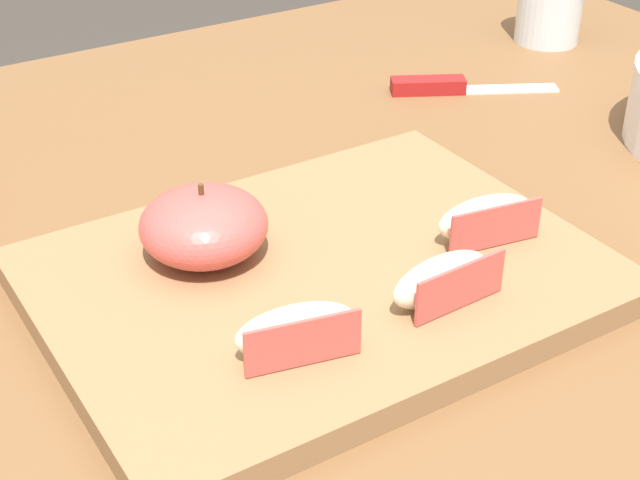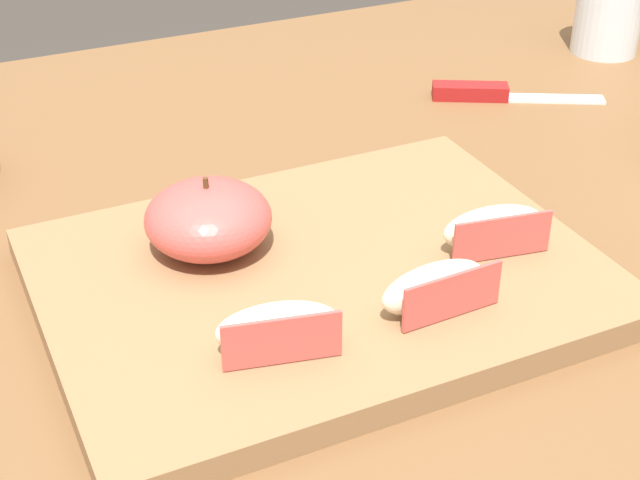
% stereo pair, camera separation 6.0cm
% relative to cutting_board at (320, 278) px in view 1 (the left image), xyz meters
% --- Properties ---
extents(dining_table, '(1.14, 0.88, 0.74)m').
position_rel_cutting_board_xyz_m(dining_table, '(0.05, 0.07, -0.12)').
color(dining_table, brown).
rests_on(dining_table, ground_plane).
extents(cutting_board, '(0.35, 0.27, 0.02)m').
position_rel_cutting_board_xyz_m(cutting_board, '(0.00, 0.00, 0.00)').
color(cutting_board, olive).
rests_on(cutting_board, dining_table).
extents(apple_half_skin_up, '(0.08, 0.08, 0.05)m').
position_rel_cutting_board_xyz_m(apple_half_skin_up, '(-0.06, 0.05, 0.03)').
color(apple_half_skin_up, '#D14C47').
rests_on(apple_half_skin_up, cutting_board).
extents(apple_wedge_back, '(0.07, 0.04, 0.03)m').
position_rel_cutting_board_xyz_m(apple_wedge_back, '(0.11, -0.03, 0.03)').
color(apple_wedge_back, '#F4EACC').
rests_on(apple_wedge_back, cutting_board).
extents(apple_wedge_near_knife, '(0.07, 0.04, 0.03)m').
position_rel_cutting_board_xyz_m(apple_wedge_near_knife, '(-0.06, -0.07, 0.03)').
color(apple_wedge_near_knife, '#F4EACC').
rests_on(apple_wedge_near_knife, cutting_board).
extents(apple_wedge_front, '(0.07, 0.03, 0.03)m').
position_rel_cutting_board_xyz_m(apple_wedge_front, '(0.04, -0.07, 0.03)').
color(apple_wedge_front, '#F4EACC').
rests_on(apple_wedge_front, cutting_board).
extents(paring_knife, '(0.15, 0.09, 0.01)m').
position_rel_cutting_board_xyz_m(paring_knife, '(0.27, 0.22, -0.00)').
color(paring_knife, silver).
rests_on(paring_knife, dining_table).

